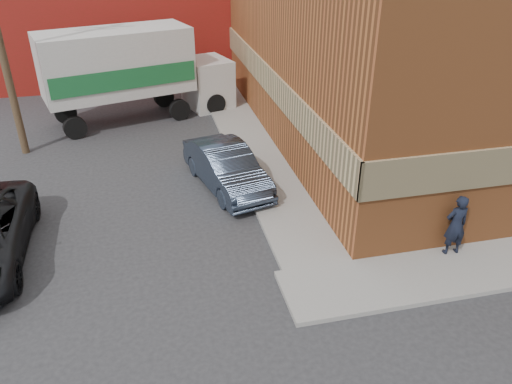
{
  "coord_description": "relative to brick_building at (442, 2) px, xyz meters",
  "views": [
    {
      "loc": [
        -3.08,
        -9.17,
        7.49
      ],
      "look_at": [
        -0.54,
        1.75,
        1.35
      ],
      "focal_mm": 35.0,
      "sensor_mm": 36.0,
      "label": 1
    }
  ],
  "objects": [
    {
      "name": "sedan",
      "position": [
        -9.3,
        -4.3,
        -4.0
      ],
      "size": [
        2.39,
        4.37,
        1.37
      ],
      "primitive_type": "imported",
      "rotation": [
        0.0,
        0.0,
        0.24
      ],
      "color": "#2A3546",
      "rests_on": "ground"
    },
    {
      "name": "man",
      "position": [
        -4.48,
        -9.25,
        -3.75
      ],
      "size": [
        0.59,
        0.39,
        1.62
      ],
      "primitive_type": "imported",
      "rotation": [
        0.0,
        0.0,
        3.13
      ],
      "color": "black",
      "rests_on": "sidewalk_south"
    },
    {
      "name": "sidewalk_west",
      "position": [
        -7.9,
        0.0,
        -4.62
      ],
      "size": [
        1.8,
        18.0,
        0.12
      ],
      "primitive_type": "cube",
      "color": "gray",
      "rests_on": "ground"
    },
    {
      "name": "brick_building",
      "position": [
        0.0,
        0.0,
        0.0
      ],
      "size": [
        14.25,
        18.25,
        9.36
      ],
      "color": "#9C5328",
      "rests_on": "ground"
    },
    {
      "name": "ground",
      "position": [
        -8.5,
        -9.0,
        -4.68
      ],
      "size": [
        90.0,
        90.0,
        0.0
      ],
      "primitive_type": "plane",
      "color": "#28282B",
      "rests_on": "ground"
    },
    {
      "name": "warehouse",
      "position": [
        -14.5,
        11.0,
        -1.87
      ],
      "size": [
        16.3,
        8.3,
        5.6
      ],
      "color": "maroon",
      "rests_on": "ground"
    },
    {
      "name": "box_truck",
      "position": [
        -11.79,
        2.7,
        -2.52
      ],
      "size": [
        7.91,
        4.23,
        3.75
      ],
      "rotation": [
        0.0,
        0.0,
        0.28
      ],
      "color": "silver",
      "rests_on": "ground"
    }
  ]
}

